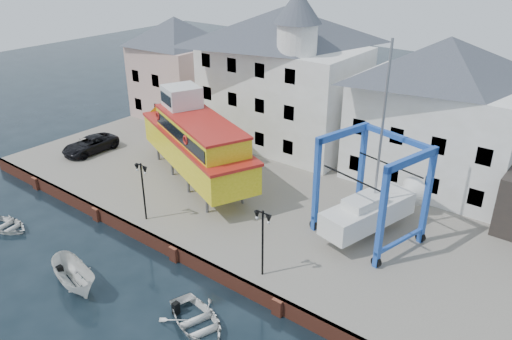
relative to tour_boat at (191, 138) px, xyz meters
The scene contains 14 objects.
ground 11.04m from the tour_boat, 52.29° to the right, with size 140.00×140.00×0.00m, color black.
hardstanding 7.87m from the tour_boat, 25.52° to the left, with size 44.00×22.00×1.00m, color slate.
quay_wall 10.77m from the tour_boat, 51.93° to the right, with size 44.00×0.47×1.00m.
building_pink 15.54m from the tour_boat, 139.80° to the left, with size 8.00×7.00×10.30m.
building_white_main 10.87m from the tour_boat, 82.62° to the left, with size 14.00×8.30×14.00m.
building_white_right 18.89m from the tour_boat, 35.78° to the left, with size 12.00×8.00×11.20m.
lamp_post_left 7.18m from the tour_boat, 72.07° to the right, with size 1.12×0.32×4.20m.
lamp_post_right 13.99m from the tour_boat, 29.23° to the right, with size 1.12×0.32×4.20m.
tour_boat is the anchor object (origin of this frame).
travel_lift 15.28m from the tour_boat, ahead, with size 6.76×8.55×12.51m.
van 11.23m from the tour_boat, 168.84° to the right, with size 2.33×5.05×1.40m, color black.
motorboat_a 14.56m from the tour_boat, 74.95° to the right, with size 1.68×4.45×1.72m, color silver.
motorboat_b 16.76m from the tour_boat, 44.94° to the right, with size 3.17×4.44×0.92m, color silver.
motorboat_d 14.62m from the tour_boat, 114.65° to the right, with size 2.63×3.69×0.76m, color silver.
Camera 1 is at (20.05, -17.37, 18.56)m, focal length 35.00 mm.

